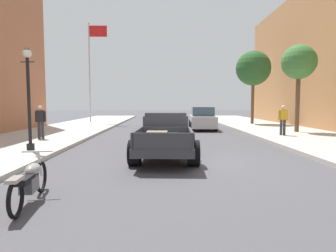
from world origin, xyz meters
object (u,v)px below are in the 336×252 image
Objects in this scene: pedestrian_sidewalk_left at (41,120)px; street_tree_third at (253,69)px; flagpole at (92,61)px; street_tree_second at (299,63)px; car_background_silver at (202,119)px; street_lamp_near at (28,91)px; pedestrian_sidewalk_right at (283,118)px; motorcycle_parked at (30,181)px; hotrod_truck_gunmetal at (166,136)px.

pedestrian_sidewalk_left is 0.26× the size of street_tree_third.
flagpole reaches higher than street_tree_second.
pedestrian_sidewalk_left is 0.18× the size of flagpole.
flagpole is at bearing 146.77° from car_background_silver.
street_tree_third reaches higher than street_tree_second.
car_background_silver is 0.70× the size of street_tree_third.
pedestrian_sidewalk_left is 0.43× the size of street_lamp_near.
street_tree_third is at bearing -8.65° from flagpole.
street_tree_second is at bearing 48.89° from pedestrian_sidewalk_right.
car_background_silver is 7.54m from street_tree_third.
pedestrian_sidewalk_left reaches higher than motorcycle_parked.
motorcycle_parked is at bearing -131.28° from street_tree_second.
street_lamp_near is 0.42× the size of flagpole.
motorcycle_parked is 0.23× the size of flagpole.
flagpole is at bearing 95.48° from street_lamp_near.
street_tree_third reaches higher than pedestrian_sidewalk_right.
street_tree_second is (14.32, 3.41, 3.28)m from pedestrian_sidewalk_left.
flagpole reaches higher than motorcycle_parked.
hotrod_truck_gunmetal is 2.37× the size of motorcycle_parked.
pedestrian_sidewalk_right reaches higher than hotrod_truck_gunmetal.
car_background_silver is at bearing -33.23° from flagpole.
pedestrian_sidewalk_right is 4.14m from street_tree_second.
street_tree_third reaches higher than pedestrian_sidewalk_left.
pedestrian_sidewalk_left is 15.08m from street_tree_second.
pedestrian_sidewalk_left is 12.75m from pedestrian_sidewalk_right.
street_tree_second is at bearing 42.19° from hotrod_truck_gunmetal.
hotrod_truck_gunmetal reaches higher than motorcycle_parked.
pedestrian_sidewalk_left is (-8.90, -6.69, 0.32)m from car_background_silver.
street_lamp_near is (-11.63, -4.91, 1.30)m from pedestrian_sidewalk_right.
street_tree_third is (-0.54, 7.29, 0.52)m from street_tree_second.
flagpole is (-0.54, 12.87, 4.68)m from pedestrian_sidewalk_left.
car_background_silver is (2.76, 10.69, 0.01)m from hotrod_truck_gunmetal.
pedestrian_sidewalk_left is 17.86m from street_tree_third.
street_tree_second reaches higher than hotrod_truck_gunmetal.
hotrod_truck_gunmetal is 0.80× the size of street_tree_third.
flagpole is at bearing 139.25° from pedestrian_sidewalk_right.
hotrod_truck_gunmetal is 5.58m from motorcycle_parked.
hotrod_truck_gunmetal is at bearing -117.47° from street_tree_third.
street_lamp_near is (-7.88, -10.10, 1.62)m from car_background_silver.
car_background_silver is 0.48× the size of flagpole.
street_lamp_near is 15.07m from street_tree_second.
car_background_silver is 11.14m from pedestrian_sidewalk_left.
street_lamp_near is 16.70m from flagpole.
street_tree_second reaches higher than pedestrian_sidewalk_left.
street_tree_second is at bearing 13.39° from pedestrian_sidewalk_left.
street_lamp_near is at bearing -132.15° from street_tree_third.
motorcycle_parked is 1.28× the size of pedestrian_sidewalk_right.
street_tree_third is at bearing 94.22° from street_tree_second.
street_tree_third is (10.28, 19.60, 4.44)m from motorcycle_parked.
hotrod_truck_gunmetal is at bearing -68.40° from flagpole.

